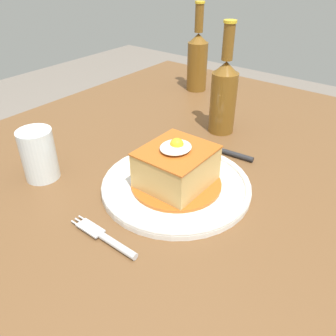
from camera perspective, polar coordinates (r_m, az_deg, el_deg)
name	(u,v)px	position (r m, az deg, el deg)	size (l,w,h in m)	color
dining_table	(163,194)	(0.83, -0.81, -4.37)	(1.26, 0.95, 0.73)	brown
main_plate	(176,185)	(0.67, 1.34, -2.78)	(0.29, 0.29, 0.02)	white
sandwich_meal	(176,168)	(0.65, 1.38, 0.03)	(0.18, 0.18, 0.10)	#B75B1E
fork	(109,240)	(0.57, -9.74, -11.58)	(0.02, 0.14, 0.01)	silver
knife	(227,152)	(0.80, 9.76, 2.55)	(0.03, 0.17, 0.01)	#262628
beer_bottle_amber	(224,94)	(0.87, 9.16, 12.00)	(0.06, 0.06, 0.27)	brown
beer_bottle_amber_far	(197,59)	(1.15, 4.86, 17.45)	(0.06, 0.06, 0.27)	brown
drinking_glass	(39,158)	(0.74, -20.42, 1.58)	(0.07, 0.07, 0.10)	silver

